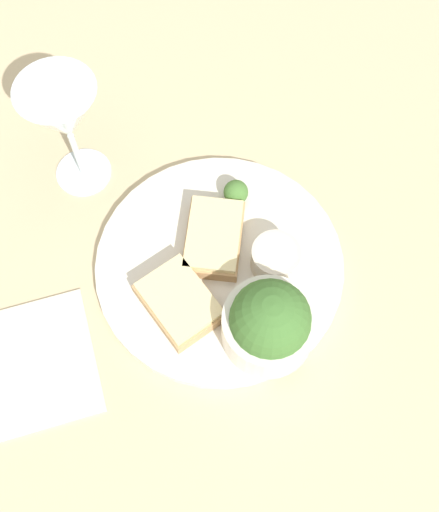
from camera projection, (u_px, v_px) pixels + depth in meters
ground_plane at (220, 268)px, 0.77m from camera, size 4.00×4.00×0.00m
dinner_plate at (220, 265)px, 0.76m from camera, size 0.29×0.29×0.01m
salad_bowl at (269, 323)px, 0.68m from camera, size 0.10×0.10×0.09m
sauce_ramekin at (275, 258)px, 0.74m from camera, size 0.06×0.06×0.04m
cheese_toast_near at (214, 237)px, 0.76m from camera, size 0.12×0.10×0.03m
cheese_toast_far at (179, 302)px, 0.72m from camera, size 0.11×0.10×0.03m
wine_glass at (64, 116)px, 0.72m from camera, size 0.09×0.09×0.16m
garnish at (236, 192)px, 0.78m from camera, size 0.03×0.03×0.03m
napkin at (28, 365)px, 0.72m from camera, size 0.15×0.15×0.01m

